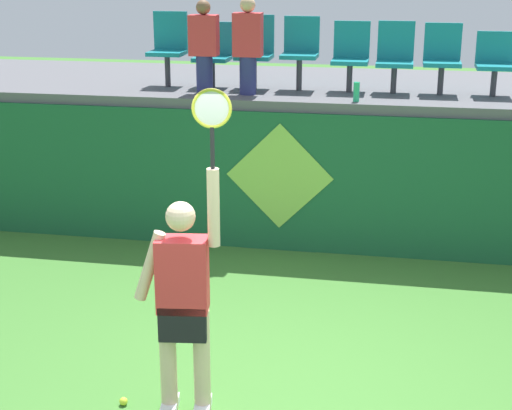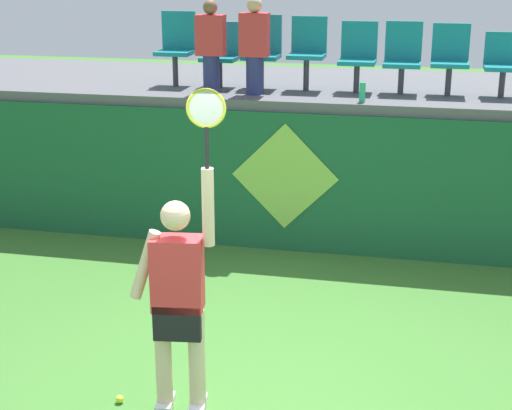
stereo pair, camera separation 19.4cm
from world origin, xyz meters
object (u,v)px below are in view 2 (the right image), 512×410
Objects in this scene: tennis_player at (179,297)px; stadium_chair_7 at (503,62)px; stadium_chair_2 at (263,49)px; spectator_1 at (254,44)px; stadium_chair_4 at (358,54)px; spectator_0 at (211,45)px; water_bottle at (362,92)px; stadium_chair_1 at (221,52)px; stadium_chair_5 at (403,56)px; stadium_chair_6 at (450,57)px; tennis_ball at (120,399)px; stadium_chair_3 at (308,49)px; stadium_chair_0 at (177,45)px.

stadium_chair_7 reaches higher than tennis_player.
stadium_chair_2 is 2.89m from stadium_chair_7.
tennis_player is 2.23× the size of spectator_1.
spectator_0 reaches higher than stadium_chair_4.
water_bottle is 0.30× the size of stadium_chair_7.
stadium_chair_1 is 0.96× the size of stadium_chair_4.
spectator_1 is at bearing -41.03° from stadium_chair_1.
spectator_0 reaches higher than stadium_chair_5.
stadium_chair_4 is (-0.13, 0.72, 0.34)m from water_bottle.
stadium_chair_6 reaches higher than water_bottle.
stadium_chair_4 reaches higher than stadium_chair_6.
tennis_ball is (-0.52, -0.02, -0.93)m from tennis_player.
tennis_ball is 0.06× the size of spectator_1.
stadium_chair_3 reaches higher than stadium_chair_4.
stadium_chair_1 is (0.58, -0.01, -0.07)m from stadium_chair_0.
stadium_chair_6 is at bearing -0.39° from stadium_chair_5.
spectator_0 is at bearing -138.44° from stadium_chair_2.
spectator_1 reaches higher than stadium_chair_7.
water_bottle is 0.27× the size of stadium_chair_4.
stadium_chair_4 reaches higher than tennis_ball.
spectator_1 reaches higher than stadium_chair_6.
spectator_1 is at bearing -164.70° from stadium_chair_5.
stadium_chair_0 is at bearing 140.94° from spectator_0.
stadium_chair_3 reaches higher than tennis_player.
stadium_chair_1 reaches higher than stadium_chair_7.
spectator_0 is at bearing -156.92° from stadium_chair_3.
stadium_chair_5 reaches higher than tennis_player.
spectator_0 is at bearing 94.58° from tennis_ball.
stadium_chair_6 is 2.33m from spectator_1.
stadium_chair_3 reaches higher than water_bottle.
stadium_chair_0 reaches higher than stadium_chair_3.
spectator_0 is at bearing -39.06° from stadium_chair_0.
stadium_chair_3 is 0.62m from stadium_chair_4.
tennis_ball is at bearing -85.42° from spectator_0.
stadium_chair_3 is 1.71m from stadium_chair_6.
stadium_chair_0 reaches higher than stadium_chair_7.
stadium_chair_4 is at bearing 0.10° from stadium_chair_1.
stadium_chair_2 is 2.27m from stadium_chair_6.
stadium_chair_4 is 1.09m from stadium_chair_6.
spectator_1 is at bearing -22.81° from stadium_chair_0.
tennis_ball is 4.71m from spectator_1.
water_bottle is 1.42m from spectator_1.
stadium_chair_7 is at bearing -0.15° from stadium_chair_0.
stadium_chair_5 is 1.14× the size of stadium_chair_7.
stadium_chair_2 is 1.19m from stadium_chair_4.
tennis_ball is 5.90m from stadium_chair_7.
tennis_ball is 0.07× the size of stadium_chair_0.
stadium_chair_7 is (1.57, 0.72, 0.30)m from water_bottle.
stadium_chair_6 is at bearing 61.33° from tennis_ball.
stadium_chair_0 is (-2.43, 0.73, 0.40)m from water_bottle.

